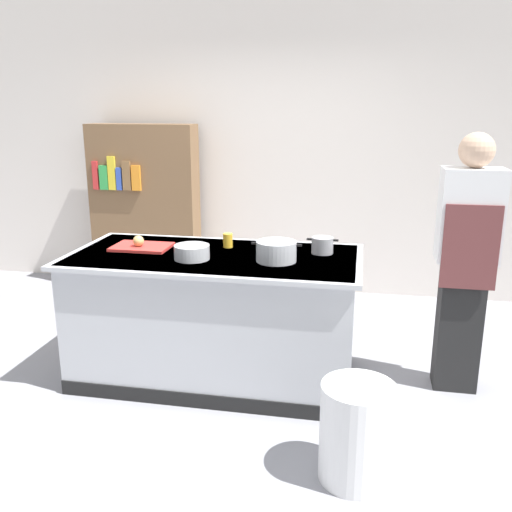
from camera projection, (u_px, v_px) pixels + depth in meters
name	position (u px, v px, depth m)	size (l,w,h in m)	color
ground_plane	(217.00, 375.00, 3.96)	(10.00, 10.00, 0.00)	gray
back_wall	(267.00, 144.00, 5.55)	(6.40, 0.12, 3.00)	silver
counter_island	(215.00, 315.00, 3.84)	(1.98, 0.98, 0.90)	#B7BABF
cutting_board	(142.00, 247.00, 3.89)	(0.40, 0.28, 0.02)	red
onion	(138.00, 241.00, 3.85)	(0.08, 0.08, 0.08)	tan
stock_pot	(276.00, 251.00, 3.55)	(0.33, 0.26, 0.13)	#B7BABF
sauce_pan	(322.00, 245.00, 3.75)	(0.21, 0.15, 0.11)	#99999E
mixing_bowl	(192.00, 252.00, 3.61)	(0.23, 0.23, 0.09)	#B7BABF
juice_cup	(228.00, 240.00, 3.91)	(0.07, 0.07, 0.10)	yellow
trash_bin	(357.00, 432.00, 2.81)	(0.38, 0.38, 0.53)	white
person_chef	(466.00, 259.00, 3.57)	(0.38, 0.25, 1.72)	black
bookshelf	(145.00, 208.00, 5.66)	(1.10, 0.31, 1.70)	brown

